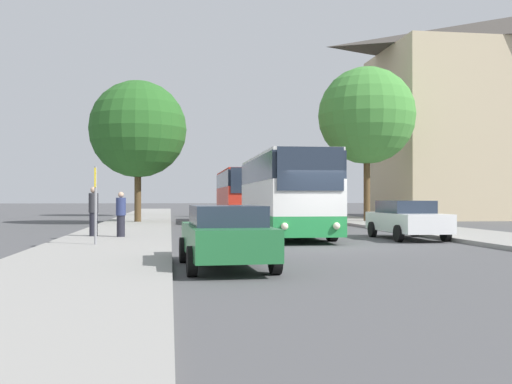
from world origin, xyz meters
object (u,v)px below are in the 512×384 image
pedestrian_waiting_near (94,211)px  pedestrian_waiting_far (121,214)px  bus_middle (240,195)px  parked_car_left_curb (226,235)px  tree_left_near (138,129)px  tree_left_far (138,141)px  bus_front (284,194)px  parked_car_right_near (407,219)px  tree_right_near (367,116)px  bus_stop_sign (96,196)px

pedestrian_waiting_near → pedestrian_waiting_far: size_ratio=1.12×
bus_middle → parked_car_left_curb: size_ratio=2.39×
bus_middle → pedestrian_waiting_near: size_ratio=5.63×
tree_left_near → tree_left_far: tree_left_far is taller
bus_front → tree_left_near: (-6.60, 12.38, 3.96)m
bus_middle → parked_car_left_curb: (-3.23, -24.79, -1.02)m
parked_car_right_near → pedestrian_waiting_far: (-10.80, 0.66, 0.21)m
parked_car_right_near → pedestrian_waiting_far: bearing=-3.5°
pedestrian_waiting_near → tree_left_near: (0.92, 13.53, 4.63)m
bus_middle → parked_car_right_near: (4.52, -16.34, -0.99)m
bus_front → pedestrian_waiting_near: bus_front is taller
bus_middle → pedestrian_waiting_near: 16.85m
tree_left_far → bus_front: bearing=-75.0°
parked_car_right_near → parked_car_left_curb: bearing=47.5°
parked_car_right_near → tree_right_near: tree_right_near is taller
parked_car_right_near → tree_left_far: 32.65m
bus_front → tree_left_near: size_ratio=1.21×
pedestrian_waiting_near → tree_right_near: 20.39m
pedestrian_waiting_far → tree_left_far: (-0.93, 29.28, 5.46)m
bus_middle → tree_right_near: tree_right_near is taller
bus_middle → bus_stop_sign: (-6.77, -19.24, -0.12)m
bus_front → pedestrian_waiting_near: 7.63m
bus_stop_sign → parked_car_left_curb: bearing=-57.5°
tree_right_near → bus_front: bearing=-122.8°
bus_middle → tree_right_near: (7.62, -2.48, 4.92)m
bus_middle → tree_left_near: tree_left_near is taller
pedestrian_waiting_far → parked_car_right_near: bearing=-57.8°
bus_stop_sign → tree_left_far: bearing=90.8°
bus_front → tree_left_near: 14.58m
pedestrian_waiting_far → tree_left_far: 29.80m
bus_front → parked_car_right_near: (4.34, -2.33, -0.98)m
bus_front → pedestrian_waiting_far: bus_front is taller
pedestrian_waiting_near → tree_left_far: size_ratio=0.21×
parked_car_left_curb → tree_left_far: bearing=93.6°
bus_stop_sign → parked_car_right_near: bearing=14.4°
pedestrian_waiting_near → tree_left_near: bearing=-19.2°
parked_car_right_near → tree_left_near: 18.99m
tree_right_near → pedestrian_waiting_far: bearing=-136.5°
pedestrian_waiting_near → bus_front: bearing=-96.6°
bus_middle → tree_left_far: 16.09m
bus_stop_sign → tree_left_far: (-0.45, 32.85, 4.79)m
bus_middle → tree_left_far: (-7.21, 13.60, 4.67)m
pedestrian_waiting_far → parked_car_left_curb: bearing=-125.7°
parked_car_left_curb → pedestrian_waiting_far: bearing=106.2°
parked_car_left_curb → tree_left_near: size_ratio=0.51×
bus_front → parked_car_right_near: 5.03m
bus_middle → tree_left_far: tree_left_far is taller
parked_car_left_curb → pedestrian_waiting_far: (-3.05, 9.12, 0.23)m
parked_car_right_near → pedestrian_waiting_far: 10.83m
bus_front → pedestrian_waiting_near: (-7.51, -1.15, -0.67)m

